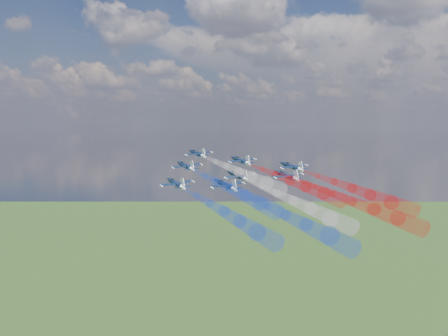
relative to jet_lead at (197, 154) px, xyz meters
The scene contains 16 objects.
jet_lead is the anchor object (origin of this frame).
trail_lead 24.59m from the jet_lead, 27.84° to the right, with size 3.86×38.94×3.86m, color white, non-canonical shape.
jet_inner_left 15.32m from the jet_lead, 67.69° to the right, with size 9.27×11.59×3.09m, color black, non-canonical shape.
trail_inner_left 37.71m from the jet_lead, 42.91° to the right, with size 3.86×38.94×3.86m, color blue, non-canonical shape.
jet_inner_right 14.50m from the jet_lead, ahead, with size 9.27×11.59×3.09m, color black, non-canonical shape.
trail_inner_right 37.23m from the jet_lead, 14.17° to the right, with size 3.86×38.94×3.86m, color red, non-canonical shape.
jet_outer_left 29.37m from the jet_lead, 66.11° to the right, with size 9.27×11.59×3.09m, color black, non-canonical shape.
trail_outer_left 51.08m from the jet_lead, 48.63° to the right, with size 3.86×38.94×3.86m, color blue, non-canonical shape.
jet_center_third 23.84m from the jet_lead, 26.96° to the right, with size 9.27×11.59×3.09m, color black, non-canonical shape.
trail_center_third 48.41m from the jet_lead, 27.41° to the right, with size 3.86×38.94×3.86m, color white, non-canonical shape.
jet_outer_right 30.04m from the jet_lead, 12.15° to the left, with size 9.27×11.59×3.09m, color black, non-canonical shape.
trail_outer_right 51.41m from the jet_lead, ahead, with size 3.86×38.94×3.86m, color red, non-canonical shape.
jet_rear_left 35.28m from the jet_lead, 43.55° to the right, with size 9.27×11.59×3.09m, color black, non-canonical shape.
trail_rear_left 59.34m from the jet_lead, 37.09° to the right, with size 3.86×38.94×3.86m, color blue, non-canonical shape.
jet_rear_right 34.39m from the jet_lead, 11.05° to the right, with size 9.27×11.59×3.09m, color black, non-canonical shape.
trail_rear_right 58.38m from the jet_lead, 18.03° to the right, with size 3.86×38.94×3.86m, color red, non-canonical shape.
Camera 1 is at (83.55, -139.60, 148.64)m, focal length 40.48 mm.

